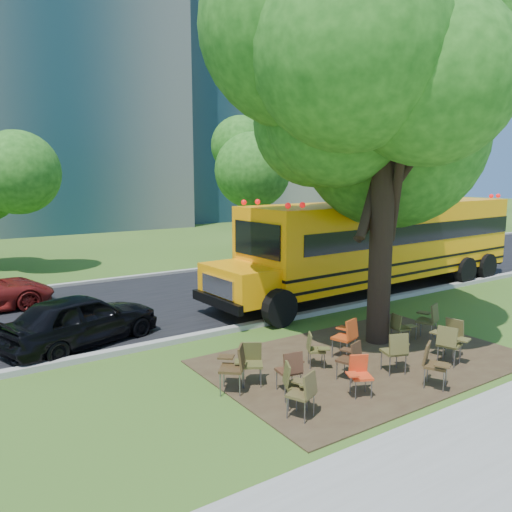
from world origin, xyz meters
TOP-DOWN VIEW (x-y plane):
  - ground at (0.00, 0.00)m, footprint 160.00×160.00m
  - dirt_patch at (1.00, -0.50)m, footprint 7.00×4.50m
  - asphalt_road at (0.00, 7.00)m, footprint 80.00×8.00m
  - kerb_near at (0.00, 3.00)m, footprint 80.00×0.25m
  - kerb_far at (0.00, 11.10)m, footprint 80.00×0.25m
  - building_right at (24.00, 38.00)m, footprint 30.00×16.00m
  - bg_tree_3 at (8.00, 14.00)m, footprint 5.60×5.60m
  - bg_tree_4 at (16.00, 13.00)m, footprint 5.00×5.00m
  - main_tree at (2.19, 0.24)m, footprint 7.14×7.14m
  - school_bus at (6.77, 4.26)m, footprint 13.19×3.55m
  - chair_0 at (-1.87, -1.86)m, footprint 0.59×0.68m
  - chair_1 at (-1.44, -0.94)m, footprint 0.62×0.51m
  - chair_2 at (-0.05, -1.12)m, footprint 0.58×0.64m
  - chair_3 at (-0.43, -1.73)m, footprint 0.65×0.51m
  - chair_4 at (0.97, -1.41)m, footprint 0.73×0.58m
  - chair_5 at (1.03, -2.28)m, footprint 0.61×0.74m
  - chair_6 at (2.76, -1.43)m, footprint 0.61×0.61m
  - chair_7 at (2.30, -1.75)m, footprint 0.69×0.63m
  - chair_8 at (-2.31, -0.29)m, footprint 0.65×0.82m
  - chair_9 at (-1.86, -0.15)m, footprint 0.72×0.57m
  - chair_10 at (-0.24, -0.19)m, footprint 0.52×0.66m
  - chair_11 at (0.74, -0.17)m, footprint 0.65×0.71m
  - chair_12 at (2.54, -0.17)m, footprint 0.45×0.56m
  - chair_13 at (3.40, -0.36)m, footprint 0.66×0.74m
  - chair_14 at (-1.79, -1.47)m, footprint 0.55×0.70m
  - black_car at (-4.05, 4.11)m, footprint 4.17×2.69m

SIDE VIEW (x-z plane):
  - ground at x=0.00m, z-range 0.00..0.00m
  - dirt_patch at x=1.00m, z-range 0.00..0.03m
  - asphalt_road at x=0.00m, z-range 0.00..0.04m
  - kerb_near at x=0.00m, z-range 0.00..0.14m
  - kerb_far at x=0.00m, z-range 0.00..0.14m
  - chair_12 at x=2.54m, z-range 0.09..0.86m
  - chair_10 at x=-0.24m, z-range 0.09..0.87m
  - chair_3 at x=-0.43m, z-range 0.09..0.88m
  - chair_2 at x=-0.05m, z-range 0.10..0.95m
  - chair_14 at x=-1.79m, z-range 0.10..0.95m
  - chair_9 at x=-1.86m, z-range 0.10..0.96m
  - chair_0 at x=-1.87m, z-range 0.10..0.96m
  - chair_1 at x=-1.44m, z-range 0.10..0.97m
  - chair_5 at x=1.03m, z-range 0.11..1.01m
  - chair_6 at x=2.76m, z-range 0.11..1.02m
  - chair_7 at x=2.30m, z-range 0.11..1.03m
  - chair_4 at x=0.97m, z-range 0.11..1.04m
  - chair_8 at x=-2.31m, z-range 0.11..1.07m
  - chair_11 at x=0.74m, z-range 0.11..1.07m
  - chair_13 at x=3.40m, z-range 0.11..1.08m
  - black_car at x=-4.05m, z-range 0.00..1.32m
  - school_bus at x=6.77m, z-range 0.25..3.44m
  - bg_tree_4 at x=16.00m, z-range 0.92..7.77m
  - bg_tree_3 at x=8.00m, z-range 1.11..8.95m
  - main_tree at x=2.19m, z-range 1.15..10.61m
  - building_right at x=24.00m, z-range 0.00..25.00m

